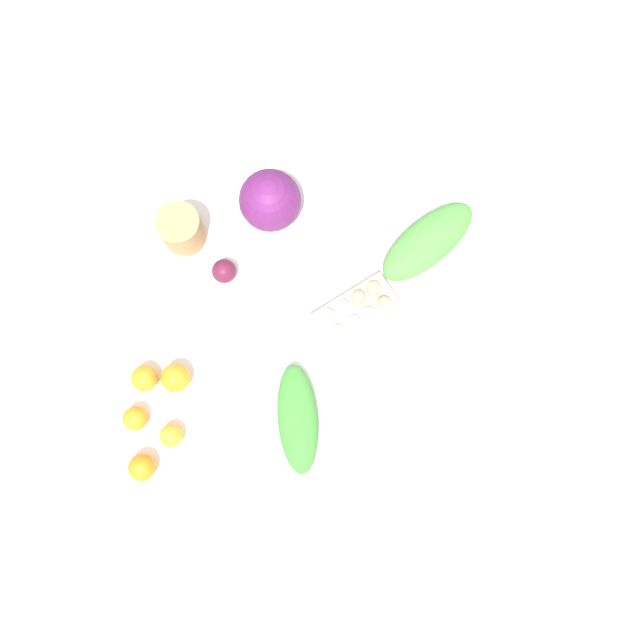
# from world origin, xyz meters

# --- Properties ---
(ground_plane) EXTENTS (8.00, 8.00, 0.00)m
(ground_plane) POSITION_xyz_m (0.00, 0.00, 0.00)
(ground_plane) COLOR #B2A899
(dining_table) EXTENTS (1.30, 1.06, 0.72)m
(dining_table) POSITION_xyz_m (0.00, 0.00, 0.63)
(dining_table) COLOR silver
(dining_table) RESTS_ON ground_plane
(cabbage_purple) EXTENTS (0.18, 0.18, 0.18)m
(cabbage_purple) POSITION_xyz_m (0.13, -0.35, 0.81)
(cabbage_purple) COLOR #601E5B
(cabbage_purple) RESTS_ON dining_table
(egg_carton) EXTENTS (0.27, 0.23, 0.09)m
(egg_carton) POSITION_xyz_m (-0.10, -0.01, 0.76)
(egg_carton) COLOR beige
(egg_carton) RESTS_ON dining_table
(paper_bag) EXTENTS (0.13, 0.13, 0.13)m
(paper_bag) POSITION_xyz_m (0.40, -0.28, 0.78)
(paper_bag) COLOR #A87F51
(paper_bag) RESTS_ON dining_table
(greens_bunch_beet_tops) EXTENTS (0.35, 0.32, 0.08)m
(greens_bunch_beet_tops) POSITION_xyz_m (-0.33, -0.22, 0.76)
(greens_bunch_beet_tops) COLOR #4C933D
(greens_bunch_beet_tops) RESTS_ON dining_table
(greens_bunch_chard) EXTENTS (0.13, 0.31, 0.06)m
(greens_bunch_chard) POSITION_xyz_m (0.07, 0.28, 0.75)
(greens_bunch_chard) COLOR #3D8433
(greens_bunch_chard) RESTS_ON dining_table
(beet_root) EXTENTS (0.07, 0.07, 0.07)m
(beet_root) POSITION_xyz_m (0.28, -0.16, 0.75)
(beet_root) COLOR #5B1933
(beet_root) RESTS_ON dining_table
(orange_0) EXTENTS (0.08, 0.08, 0.08)m
(orange_0) POSITION_xyz_m (0.50, 0.15, 0.75)
(orange_0) COLOR orange
(orange_0) RESTS_ON dining_table
(orange_1) EXTENTS (0.07, 0.07, 0.07)m
(orange_1) POSITION_xyz_m (0.53, 0.27, 0.75)
(orange_1) COLOR orange
(orange_1) RESTS_ON dining_table
(orange_2) EXTENTS (0.07, 0.07, 0.07)m
(orange_2) POSITION_xyz_m (0.43, 0.32, 0.75)
(orange_2) COLOR orange
(orange_2) RESTS_ON dining_table
(orange_3) EXTENTS (0.08, 0.08, 0.08)m
(orange_3) POSITION_xyz_m (0.51, 0.40, 0.75)
(orange_3) COLOR orange
(orange_3) RESTS_ON dining_table
(orange_4) EXTENTS (0.08, 0.08, 0.08)m
(orange_4) POSITION_xyz_m (0.42, 0.16, 0.76)
(orange_4) COLOR orange
(orange_4) RESTS_ON dining_table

